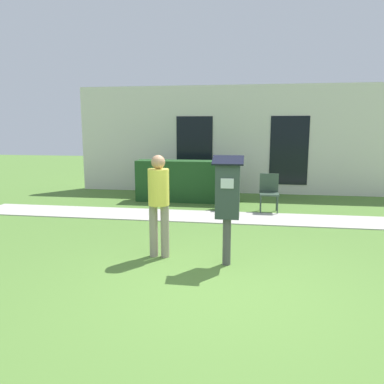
{
  "coord_description": "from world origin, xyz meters",
  "views": [
    {
      "loc": [
        0.29,
        -4.42,
        2.0
      ],
      "look_at": [
        -0.55,
        0.91,
        1.05
      ],
      "focal_mm": 35.0,
      "sensor_mm": 36.0,
      "label": 1
    }
  ],
  "objects_px": {
    "outdoor_chair_left": "(228,188)",
    "outdoor_chair_middle": "(269,190)",
    "person_standing": "(159,198)",
    "parking_meter": "(227,196)"
  },
  "relations": [
    {
      "from": "person_standing",
      "to": "outdoor_chair_left",
      "type": "xyz_separation_m",
      "value": [
        0.83,
        3.6,
        -0.4
      ]
    },
    {
      "from": "person_standing",
      "to": "outdoor_chair_left",
      "type": "distance_m",
      "value": 3.71
    },
    {
      "from": "parking_meter",
      "to": "outdoor_chair_left",
      "type": "relative_size",
      "value": 1.77
    },
    {
      "from": "person_standing",
      "to": "outdoor_chair_left",
      "type": "bearing_deg",
      "value": 84.96
    },
    {
      "from": "outdoor_chair_left",
      "to": "outdoor_chair_middle",
      "type": "relative_size",
      "value": 1.0
    },
    {
      "from": "outdoor_chair_left",
      "to": "person_standing",
      "type": "bearing_deg",
      "value": -108.63
    },
    {
      "from": "outdoor_chair_middle",
      "to": "parking_meter",
      "type": "bearing_deg",
      "value": -114.06
    },
    {
      "from": "person_standing",
      "to": "outdoor_chair_left",
      "type": "height_order",
      "value": "person_standing"
    },
    {
      "from": "outdoor_chair_left",
      "to": "outdoor_chair_middle",
      "type": "distance_m",
      "value": 0.99
    },
    {
      "from": "parking_meter",
      "to": "outdoor_chair_middle",
      "type": "height_order",
      "value": "parking_meter"
    }
  ]
}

